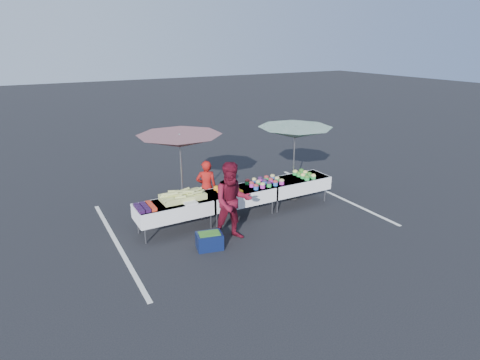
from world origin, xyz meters
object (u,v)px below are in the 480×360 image
vendor (206,187)px  table_right (296,184)px  table_center (240,195)px  umbrella_right (295,133)px  umbrella_left (180,142)px  storage_bin (209,240)px  table_left (174,209)px  customer (232,202)px

vendor → table_right: bearing=-173.9°
table_right → vendor: bearing=166.3°
table_center → vendor: (-0.68, 0.60, 0.15)m
table_right → umbrella_right: (0.19, 0.40, 1.35)m
table_right → vendor: size_ratio=1.27×
umbrella_left → umbrella_right: umbrella_left is taller
table_right → umbrella_left: 3.48m
table_center → umbrella_right: bearing=11.4°
storage_bin → vendor: bearing=79.4°
table_left → table_center: same height
vendor → umbrella_right: 2.93m
table_center → customer: bearing=-126.7°
table_center → umbrella_right: 2.43m
table_center → customer: 1.34m
table_center → umbrella_left: size_ratio=0.67×
table_center → customer: customer is taller
umbrella_right → vendor: bearing=175.7°
table_center → table_right: same height
table_center → storage_bin: (-1.44, -1.20, -0.39)m
table_left → vendor: bearing=28.2°
customer → storage_bin: (-0.67, -0.16, -0.74)m
table_center → umbrella_right: size_ratio=0.74×
table_right → storage_bin: bearing=-159.7°
vendor → umbrella_left: 1.41m
customer → umbrella_left: 2.18m
vendor → storage_bin: size_ratio=2.28×
table_center → customer: size_ratio=1.00×
table_left → umbrella_right: umbrella_right is taller
vendor → customer: customer is taller
storage_bin → table_center: bearing=52.2°
table_right → storage_bin: (-3.24, -1.20, -0.39)m
umbrella_right → storage_bin: (-3.43, -1.60, -1.74)m
table_left → table_center: (1.80, 0.00, 0.00)m
table_right → umbrella_left: umbrella_left is taller
table_left → customer: bearing=-45.4°
umbrella_left → umbrella_right: bearing=-7.0°
umbrella_right → storage_bin: umbrella_right is taller
umbrella_right → storage_bin: bearing=-155.0°
umbrella_left → table_right: bearing=-14.6°
table_center → storage_bin: table_center is taller
vendor → customer: 1.66m
vendor → customer: size_ratio=0.79×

